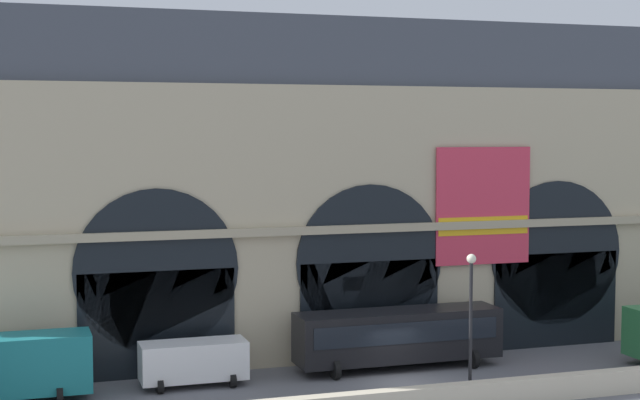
% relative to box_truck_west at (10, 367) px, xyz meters
% --- Properties ---
extents(ground_plane, '(200.00, 200.00, 0.00)m').
position_rel_box_truck_west_xyz_m(ground_plane, '(18.68, -2.33, -1.70)').
color(ground_plane, slate).
extents(quay_parapet_wall, '(90.00, 0.70, 1.14)m').
position_rel_box_truck_west_xyz_m(quay_parapet_wall, '(18.68, -7.13, -1.13)').
color(quay_parapet_wall, beige).
rests_on(quay_parapet_wall, ground).
extents(station_building, '(48.37, 5.05, 18.66)m').
position_rel_box_truck_west_xyz_m(station_building, '(18.72, 4.99, 7.35)').
color(station_building, '#BCAD8C').
rests_on(station_building, ground).
extents(box_truck_west, '(7.50, 2.91, 3.12)m').
position_rel_box_truck_west_xyz_m(box_truck_west, '(0.00, 0.00, 0.00)').
color(box_truck_west, white).
rests_on(box_truck_west, ground).
extents(van_midwest, '(5.20, 2.48, 2.20)m').
position_rel_box_truck_west_xyz_m(van_midwest, '(8.57, 0.37, -0.45)').
color(van_midwest, white).
rests_on(van_midwest, ground).
extents(bus_center, '(11.00, 3.25, 3.10)m').
position_rel_box_truck_west_xyz_m(bus_center, '(19.47, 0.49, 0.08)').
color(bus_center, black).
rests_on(bus_center, ground).
extents(street_lamp_quayside, '(0.44, 0.44, 6.90)m').
position_rel_box_truck_west_xyz_m(street_lamp_quayside, '(20.23, -6.33, 2.71)').
color(street_lamp_quayside, black).
rests_on(street_lamp_quayside, ground).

